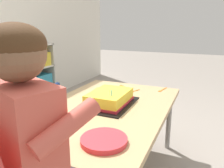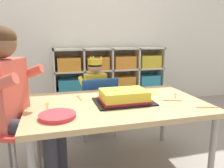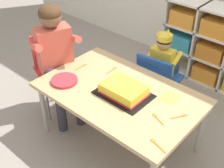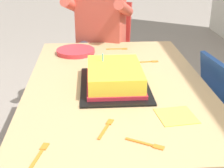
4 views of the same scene
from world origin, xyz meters
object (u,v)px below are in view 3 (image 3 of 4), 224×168
(classroom_chair_adult_side, at_px, (55,65))
(fork_near_cake_tray, at_px, (112,70))
(fork_at_table_front_edge, at_px, (82,67))
(fork_near_child_seat, at_px, (157,145))
(child_with_crown, at_px, (164,60))
(birthday_cake_on_tray, at_px, (124,91))
(activity_table, at_px, (120,96))
(paper_plate_stack, at_px, (64,81))
(fork_by_napkin, at_px, (180,116))
(adult_helper_seated, at_px, (57,52))
(classroom_chair_blue, at_px, (157,77))
(fork_beside_plate_stack, at_px, (157,118))

(classroom_chair_adult_side, xyz_separation_m, fork_near_cake_tray, (0.53, 0.21, 0.06))
(fork_at_table_front_edge, distance_m, fork_near_child_seat, 1.09)
(child_with_crown, distance_m, fork_near_cake_tray, 0.54)
(child_with_crown, bearing_deg, birthday_cake_on_tray, 90.39)
(activity_table, bearing_deg, fork_at_table_front_edge, 174.09)
(fork_at_table_front_edge, bearing_deg, paper_plate_stack, 13.98)
(fork_by_napkin, bearing_deg, classroom_chair_adult_side, -56.59)
(child_with_crown, relative_size, paper_plate_stack, 3.76)
(child_with_crown, relative_size, fork_near_child_seat, 5.72)
(adult_helper_seated, distance_m, fork_by_napkin, 1.20)
(classroom_chair_adult_side, height_order, fork_at_table_front_edge, classroom_chair_adult_side)
(activity_table, distance_m, classroom_chair_blue, 0.59)
(activity_table, distance_m, birthday_cake_on_tray, 0.10)
(child_with_crown, bearing_deg, fork_near_child_seat, 114.62)
(classroom_chair_adult_side, xyz_separation_m, birthday_cake_on_tray, (0.83, 0.01, 0.10))
(activity_table, height_order, fork_at_table_front_edge, fork_at_table_front_edge)
(birthday_cake_on_tray, bearing_deg, classroom_chair_blue, 97.03)
(child_with_crown, xyz_separation_m, paper_plate_stack, (-0.39, -0.89, 0.04))
(child_with_crown, xyz_separation_m, birthday_cake_on_tray, (0.08, -0.70, 0.07))
(classroom_chair_blue, relative_size, adult_helper_seated, 0.58)
(classroom_chair_blue, height_order, fork_by_napkin, classroom_chair_blue)
(fork_beside_plate_stack, bearing_deg, fork_near_child_seat, -33.86)
(birthday_cake_on_tray, distance_m, fork_beside_plate_stack, 0.36)
(paper_plate_stack, bearing_deg, fork_near_child_seat, -4.48)
(child_with_crown, bearing_deg, classroom_chair_adult_side, 37.24)
(birthday_cake_on_tray, height_order, fork_near_cake_tray, birthday_cake_on_tray)
(child_with_crown, xyz_separation_m, fork_near_child_seat, (0.58, -0.96, 0.03))
(fork_by_napkin, bearing_deg, paper_plate_stack, -44.85)
(child_with_crown, height_order, fork_near_cake_tray, child_with_crown)
(child_with_crown, height_order, fork_at_table_front_edge, child_with_crown)
(activity_table, bearing_deg, child_with_crown, 92.84)
(fork_beside_plate_stack, height_order, fork_by_napkin, same)
(fork_near_child_seat, bearing_deg, classroom_chair_blue, 138.08)
(birthday_cake_on_tray, bearing_deg, fork_at_table_front_edge, 173.27)
(classroom_chair_adult_side, bearing_deg, adult_helper_seated, -90.00)
(classroom_chair_blue, bearing_deg, fork_by_napkin, 129.18)
(classroom_chair_blue, xyz_separation_m, fork_beside_plate_stack, (0.43, -0.65, 0.17))
(classroom_chair_blue, distance_m, birthday_cake_on_tray, 0.63)
(classroom_chair_blue, relative_size, fork_by_napkin, 5.20)
(classroom_chair_adult_side, relative_size, paper_plate_stack, 3.50)
(child_with_crown, distance_m, classroom_chair_adult_side, 1.03)
(activity_table, distance_m, fork_beside_plate_stack, 0.41)
(classroom_chair_blue, xyz_separation_m, fork_by_napkin, (0.54, -0.53, 0.17))
(classroom_chair_adult_side, bearing_deg, classroom_chair_blue, -30.38)
(fork_near_child_seat, bearing_deg, fork_beside_plate_stack, 138.71)
(activity_table, relative_size, paper_plate_stack, 5.81)
(classroom_chair_adult_side, bearing_deg, fork_near_cake_tray, -47.17)
(activity_table, relative_size, classroom_chair_adult_side, 1.66)
(classroom_chair_blue, height_order, birthday_cake_on_tray, birthday_cake_on_tray)
(classroom_chair_adult_side, distance_m, fork_beside_plate_stack, 1.19)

